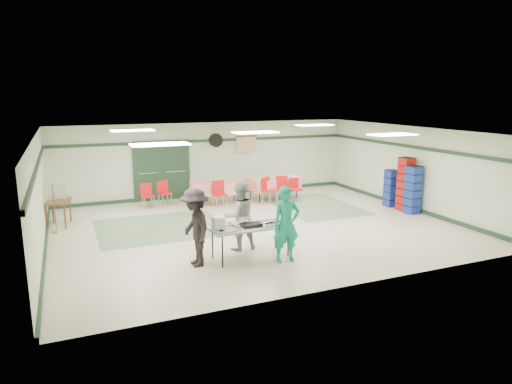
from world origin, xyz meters
name	(u,v)px	position (x,y,z in m)	size (l,w,h in m)	color
floor	(255,227)	(0.00, 0.00, 0.00)	(11.00, 11.00, 0.00)	beige
ceiling	(255,132)	(0.00, 0.00, 2.70)	(11.00, 11.00, 0.00)	white
wall_back	(208,159)	(0.00, 4.50, 1.35)	(11.00, 11.00, 0.00)	beige
wall_front	(347,221)	(0.00, -4.50, 1.35)	(11.00, 11.00, 0.00)	beige
wall_left	(38,197)	(-5.50, 0.00, 1.35)	(9.00, 9.00, 0.00)	beige
wall_right	(411,168)	(5.50, 0.00, 1.35)	(9.00, 9.00, 0.00)	beige
trim_back	(208,141)	(0.00, 4.47, 2.05)	(11.00, 0.06, 0.10)	#1C3422
baseboard_back	(209,194)	(0.00, 4.47, 0.06)	(11.00, 0.06, 0.12)	#1C3422
trim_left	(37,168)	(-5.47, 0.00, 2.05)	(9.00, 0.06, 0.10)	#1C3422
baseboard_left	(45,250)	(-5.47, 0.00, 0.06)	(9.00, 0.06, 0.12)	#1C3422
trim_right	(412,147)	(5.47, 0.00, 2.05)	(9.00, 0.06, 0.10)	#1C3422
baseboard_right	(408,207)	(5.47, 0.00, 0.06)	(9.00, 0.06, 0.12)	#1C3422
green_patch_a	(161,227)	(-2.50, 1.00, 0.00)	(3.50, 3.00, 0.01)	slate
green_patch_b	(314,206)	(2.80, 1.50, 0.00)	(2.50, 3.50, 0.01)	slate
double_door_left	(148,172)	(-2.20, 4.44, 1.05)	(0.90, 0.06, 2.10)	gray
double_door_right	(175,170)	(-1.25, 4.44, 1.05)	(0.90, 0.06, 2.10)	gray
door_frame	(162,171)	(-1.73, 4.42, 1.05)	(2.00, 0.03, 2.15)	#1C3422
wall_fan	(216,140)	(0.30, 4.44, 2.05)	(0.50, 0.50, 0.10)	black
scroll_banner	(246,144)	(1.50, 4.44, 1.85)	(0.80, 0.02, 0.60)	tan
serving_table	(251,228)	(-1.07, -2.25, 0.72)	(1.93, 0.86, 0.76)	#AFAFAA
sheet_tray_right	(271,223)	(-0.58, -2.29, 0.77)	(0.62, 0.47, 0.02)	silver
sheet_tray_mid	(243,224)	(-1.21, -2.10, 0.77)	(0.61, 0.46, 0.02)	silver
sheet_tray_left	(227,230)	(-1.69, -2.36, 0.77)	(0.56, 0.43, 0.02)	silver
baking_pan	(251,225)	(-1.08, -2.31, 0.80)	(0.46, 0.29, 0.08)	black
foam_box_stack	(218,223)	(-1.84, -2.24, 0.91)	(0.25, 0.23, 0.29)	white
volunteer_teal	(286,224)	(-0.42, -2.76, 0.86)	(0.63, 0.41, 1.72)	#159481
volunteer_grey	(239,216)	(-1.10, -1.60, 0.83)	(0.81, 0.63, 1.67)	#95959A
volunteer_dark	(195,227)	(-2.37, -2.24, 0.87)	(1.12, 0.64, 1.74)	black
dining_table_a	(274,183)	(2.01, 3.08, 0.57)	(1.96, 1.05, 0.77)	red
dining_table_b	(216,188)	(-0.19, 3.08, 0.57)	(1.78, 0.97, 0.77)	red
chair_a	(282,186)	(2.05, 2.51, 0.55)	(0.55, 0.55, 0.90)	#B6150E
chair_b	(268,187)	(1.52, 2.51, 0.55)	(0.55, 0.55, 0.90)	#B6150E
chair_c	(295,187)	(2.57, 2.51, 0.49)	(0.38, 0.38, 0.80)	#B6150E
chair_d	(219,191)	(-0.25, 2.52, 0.56)	(0.43, 0.43, 0.91)	#B6150E
chair_loose_a	(164,191)	(-1.87, 3.56, 0.52)	(0.47, 0.47, 0.85)	#B6150E
chair_loose_b	(147,193)	(-2.46, 3.36, 0.51)	(0.43, 0.43, 0.84)	#B6150E
crate_stack_blue_a	(391,188)	(5.15, 0.49, 0.62)	(0.38, 0.38, 1.24)	navy
crate_stack_red	(405,184)	(5.15, -0.16, 0.87)	(0.38, 0.38, 1.74)	maroon
crate_stack_blue_b	(413,190)	(5.15, -0.53, 0.76)	(0.39, 0.39, 1.53)	navy
printer_table	(58,204)	(-5.15, 2.26, 0.65)	(0.78, 1.03, 0.74)	brown
office_printer	(57,191)	(-5.15, 2.70, 0.94)	(0.50, 0.44, 0.40)	#AAA9A5
broom	(54,208)	(-5.23, 1.66, 0.68)	(0.03, 0.03, 1.32)	brown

